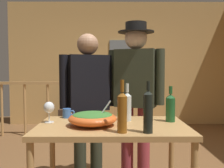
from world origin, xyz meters
TOP-DOWN VIEW (x-y plane):
  - back_wall at (0.00, 2.93)m, footprint 4.87×0.10m
  - framed_picture at (0.04, 2.87)m, footprint 0.49×0.03m
  - stair_railing at (-0.75, 1.89)m, footprint 2.20×0.10m
  - tv_console at (-0.81, 2.58)m, footprint 0.90×0.40m
  - flat_screen_tv at (-0.81, 2.55)m, footprint 0.63×0.12m
  - serving_table at (-0.17, -0.75)m, footprint 1.19×0.72m
  - salad_bowl at (-0.33, -0.78)m, footprint 0.38×0.38m
  - wine_glass at (-0.70, -0.66)m, footprint 0.09×0.09m
  - wine_bottle_dark at (0.07, -1.01)m, footprint 0.07×0.07m
  - wine_bottle_amber at (-0.11, -1.01)m, footprint 0.07×0.07m
  - wine_bottle_green at (0.32, -0.63)m, footprint 0.08×0.08m
  - wine_bottle_clear at (-0.04, -0.60)m, footprint 0.07×0.07m
  - mug_blue at (-0.58, -0.46)m, footprint 0.11×0.07m
  - person_standing_left at (-0.42, -0.09)m, footprint 0.56×0.35m
  - person_standing_right at (0.08, -0.09)m, footprint 0.57×0.38m

SIDE VIEW (x-z plane):
  - tv_console at x=-0.81m, z-range 0.00..0.40m
  - stair_railing at x=-0.75m, z-range 0.10..1.16m
  - flat_screen_tv at x=-0.81m, z-range 0.44..0.89m
  - serving_table at x=-0.17m, z-range 0.31..1.10m
  - mug_blue at x=-0.58m, z-range 0.79..0.88m
  - salad_bowl at x=-0.33m, z-range 0.75..0.95m
  - wine_glass at x=-0.70m, z-range 0.83..1.00m
  - wine_bottle_green at x=0.32m, z-range 0.77..1.07m
  - wine_bottle_clear at x=-0.04m, z-range 0.76..1.08m
  - wine_bottle_amber at x=-0.11m, z-range 0.76..1.13m
  - wine_bottle_dark at x=0.07m, z-range 0.77..1.13m
  - person_standing_left at x=-0.42m, z-range 0.15..1.75m
  - person_standing_right at x=0.08m, z-range 0.18..1.90m
  - back_wall at x=0.00m, z-range 0.00..2.71m
  - framed_picture at x=0.04m, z-range 1.40..1.87m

